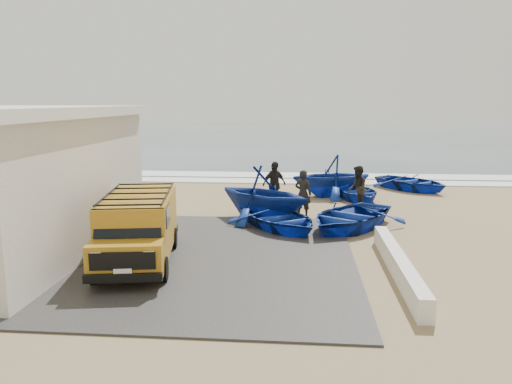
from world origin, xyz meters
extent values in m
plane|color=#927A55|center=(0.00, 0.00, 0.00)|extent=(160.00, 160.00, 0.00)
cube|color=#393735|center=(-2.00, -2.00, 0.03)|extent=(12.00, 10.00, 0.05)
cube|color=#385166|center=(0.00, 56.00, 0.00)|extent=(180.00, 88.00, 0.01)
cube|color=white|center=(0.00, 12.00, 0.03)|extent=(180.00, 1.60, 0.06)
cube|color=white|center=(0.00, 14.50, 0.02)|extent=(180.00, 2.20, 0.04)
cube|color=black|center=(-3.55, -0.50, 2.60)|extent=(0.08, 0.70, 0.90)
cube|color=silver|center=(5.00, -3.00, 0.28)|extent=(0.35, 6.00, 0.55)
cube|color=#AE7B1A|center=(-2.05, -2.34, 1.09)|extent=(2.34, 3.87, 1.54)
cube|color=#AE7B1A|center=(-1.69, -4.54, 0.74)|extent=(1.88, 1.12, 0.84)
cube|color=black|center=(-1.76, -4.11, 1.49)|extent=(1.66, 0.58, 0.67)
cube|color=black|center=(-1.61, -4.97, 0.84)|extent=(1.49, 0.32, 0.42)
cube|color=black|center=(-1.61, -5.00, 0.44)|extent=(1.80, 0.42, 0.20)
cube|color=black|center=(-2.04, -2.38, 1.94)|extent=(2.21, 3.58, 0.06)
cylinder|color=black|center=(-2.56, -4.31, 0.33)|extent=(0.31, 0.68, 0.65)
cylinder|color=black|center=(-3.04, -1.46, 0.33)|extent=(0.31, 0.68, 0.65)
cylinder|color=black|center=(-0.93, -4.04, 0.33)|extent=(0.31, 0.68, 0.65)
cylinder|color=black|center=(-1.40, -1.19, 0.33)|extent=(0.31, 0.68, 0.65)
imported|color=#133398|center=(1.72, 1.40, 0.40)|extent=(4.49, 4.73, 0.80)
imported|color=#133398|center=(4.19, 1.74, 0.45)|extent=(4.95, 5.30, 0.89)
imported|color=#133398|center=(1.06, 2.82, 1.03)|extent=(5.13, 4.98, 2.06)
imported|color=#133398|center=(5.05, 7.17, 0.36)|extent=(3.21, 3.95, 0.72)
imported|color=#133398|center=(3.93, 7.89, 0.99)|extent=(4.55, 4.21, 1.98)
imported|color=#133398|center=(8.10, 9.94, 0.41)|extent=(4.71, 4.82, 0.82)
imported|color=black|center=(2.57, 3.44, 0.93)|extent=(0.80, 0.67, 1.86)
imported|color=black|center=(4.80, 4.80, 0.93)|extent=(0.76, 0.95, 1.87)
imported|color=black|center=(1.36, 5.16, 0.98)|extent=(1.21, 1.08, 1.96)
camera|label=1|loc=(2.40, -15.64, 4.44)|focal=35.00mm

